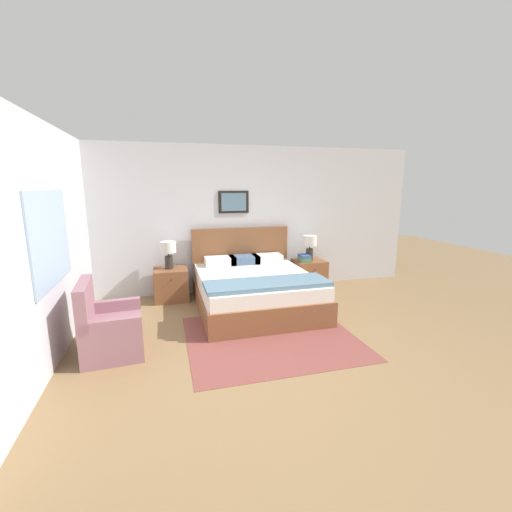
{
  "coord_description": "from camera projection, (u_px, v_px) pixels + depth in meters",
  "views": [
    {
      "loc": [
        -1.18,
        -3.09,
        1.92
      ],
      "look_at": [
        0.11,
        1.62,
        0.9
      ],
      "focal_mm": 24.0,
      "sensor_mm": 36.0,
      "label": 1
    }
  ],
  "objects": [
    {
      "name": "book_thick_bottom",
      "position": [
        304.0,
        260.0,
        6.29
      ],
      "size": [
        0.2,
        0.28,
        0.04
      ],
      "rotation": [
        0.0,
        0.0,
        -0.04
      ],
      "color": "#4C7551",
      "rests_on": "nightstand_by_door"
    },
    {
      "name": "area_rug_main",
      "position": [
        271.0,
        337.0,
        4.39
      ],
      "size": [
        2.12,
        1.89,
        0.01
      ],
      "color": "brown",
      "rests_on": "ground_plane"
    },
    {
      "name": "nightstand_by_door",
      "position": [
        309.0,
        274.0,
        6.43
      ],
      "size": [
        0.56,
        0.53,
        0.54
      ],
      "color": "brown",
      "rests_on": "ground_plane"
    },
    {
      "name": "table_lamp_by_door",
      "position": [
        310.0,
        244.0,
        6.34
      ],
      "size": [
        0.25,
        0.25,
        0.46
      ],
      "color": "#2D2823",
      "rests_on": "nightstand_by_door"
    },
    {
      "name": "table_lamp_near_window",
      "position": [
        168.0,
        251.0,
        5.68
      ],
      "size": [
        0.25,
        0.25,
        0.46
      ],
      "color": "#2D2823",
      "rests_on": "nightstand_near_window"
    },
    {
      "name": "wall_back",
      "position": [
        230.0,
        220.0,
        6.16
      ],
      "size": [
        7.12,
        0.09,
        2.6
      ],
      "color": "silver",
      "rests_on": "ground_plane"
    },
    {
      "name": "ground_plane",
      "position": [
        287.0,
        370.0,
        3.61
      ],
      "size": [
        16.0,
        16.0,
        0.0
      ],
      "primitive_type": "plane",
      "color": "olive"
    },
    {
      "name": "book_novel_upper",
      "position": [
        304.0,
        256.0,
        6.28
      ],
      "size": [
        0.17,
        0.25,
        0.04
      ],
      "rotation": [
        0.0,
        0.0,
        -0.02
      ],
      "color": "#335693",
      "rests_on": "book_hardcover_middle"
    },
    {
      "name": "bed",
      "position": [
        255.0,
        289.0,
        5.39
      ],
      "size": [
        1.76,
        2.05,
        1.17
      ],
      "color": "brown",
      "rests_on": "ground_plane"
    },
    {
      "name": "armchair",
      "position": [
        109.0,
        329.0,
        3.93
      ],
      "size": [
        0.7,
        0.8,
        0.87
      ],
      "rotation": [
        0.0,
        0.0,
        -1.49
      ],
      "color": "#8E606B",
      "rests_on": "ground_plane"
    },
    {
      "name": "nightstand_near_window",
      "position": [
        171.0,
        284.0,
        5.78
      ],
      "size": [
        0.56,
        0.53,
        0.54
      ],
      "color": "brown",
      "rests_on": "ground_plane"
    },
    {
      "name": "wall_left",
      "position": [
        59.0,
        237.0,
        4.11
      ],
      "size": [
        0.08,
        5.35,
        2.6
      ],
      "color": "silver",
      "rests_on": "ground_plane"
    },
    {
      "name": "book_hardcover_middle",
      "position": [
        304.0,
        258.0,
        6.28
      ],
      "size": [
        0.2,
        0.25,
        0.04
      ],
      "rotation": [
        0.0,
        0.0,
        -0.04
      ],
      "color": "#4C7551",
      "rests_on": "book_thick_bottom"
    }
  ]
}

